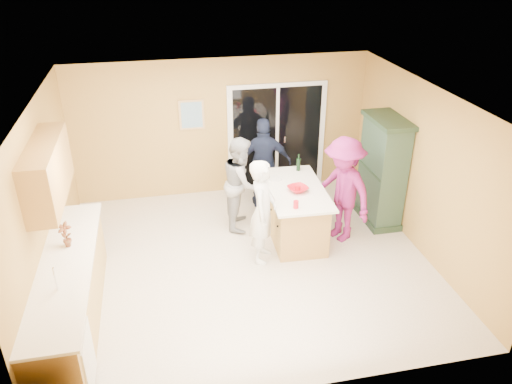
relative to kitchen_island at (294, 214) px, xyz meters
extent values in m
plane|color=beige|center=(-0.90, -0.60, -0.42)|extent=(5.50, 5.50, 0.00)
cube|color=white|center=(-0.90, -0.60, 2.18)|extent=(5.50, 5.00, 0.10)
cube|color=tan|center=(-0.90, 1.90, 0.88)|extent=(5.50, 0.10, 2.60)
cube|color=tan|center=(-0.90, -3.10, 0.88)|extent=(5.50, 0.10, 2.60)
cube|color=tan|center=(-3.65, -0.60, 0.88)|extent=(0.10, 5.00, 2.60)
cube|color=tan|center=(1.85, -0.60, 0.88)|extent=(0.10, 5.00, 2.60)
cube|color=tan|center=(-3.35, -1.50, 0.03)|extent=(0.60, 3.00, 0.90)
cube|color=white|center=(-3.34, -2.60, -0.02)|extent=(0.62, 0.60, 0.72)
cube|color=silver|center=(-3.34, -1.50, 0.50)|extent=(0.65, 3.05, 0.04)
cylinder|color=silver|center=(-3.35, -2.00, 0.67)|extent=(0.02, 0.02, 0.30)
cube|color=tan|center=(-3.48, -0.80, 1.46)|extent=(0.35, 1.60, 0.75)
cube|color=silver|center=(0.15, 1.87, 0.63)|extent=(1.90, 0.05, 2.10)
cube|color=black|center=(0.15, 1.86, 0.63)|extent=(1.70, 0.03, 1.94)
cube|color=silver|center=(0.15, 1.85, 0.63)|extent=(0.06, 0.04, 1.94)
cube|color=silver|center=(0.30, 1.84, 0.58)|extent=(0.02, 0.03, 0.12)
cube|color=tan|center=(-1.45, 1.88, 1.18)|extent=(0.46, 0.03, 0.56)
cube|color=#5282AA|center=(-1.45, 1.87, 1.18)|extent=(0.38, 0.02, 0.48)
cube|color=tan|center=(0.00, 0.00, 0.01)|extent=(0.83, 1.52, 0.85)
cube|color=silver|center=(0.00, 0.00, 0.45)|extent=(0.98, 1.72, 0.04)
cube|color=black|center=(0.00, 0.00, -0.37)|extent=(0.75, 1.44, 0.10)
cube|color=#203422|center=(1.59, 0.22, -0.36)|extent=(0.52, 0.99, 0.11)
cube|color=#2E4535|center=(1.59, 0.22, 0.52)|extent=(0.47, 0.93, 1.75)
cube|color=#203422|center=(1.59, 0.22, 1.43)|extent=(0.54, 1.03, 0.07)
imported|color=silver|center=(-0.65, -0.53, 0.41)|extent=(0.60, 0.71, 1.66)
imported|color=#9C9C9E|center=(-0.78, 0.54, 0.39)|extent=(0.78, 0.91, 1.61)
imported|color=#192339|center=(-0.26, 1.16, 0.43)|extent=(1.03, 0.52, 1.68)
imported|color=#891E64|center=(0.73, -0.20, 0.47)|extent=(1.07, 1.31, 1.77)
imported|color=red|center=(0.01, -0.10, 0.51)|extent=(0.39, 0.39, 0.08)
imported|color=red|center=(-3.35, -1.09, 0.70)|extent=(0.21, 0.17, 0.35)
cylinder|color=red|center=(0.00, -0.14, 0.53)|extent=(0.10, 0.10, 0.12)
cylinder|color=red|center=(-0.17, -0.63, 0.53)|extent=(0.11, 0.11, 0.12)
cylinder|color=black|center=(0.23, 0.65, 0.58)|extent=(0.07, 0.07, 0.22)
cylinder|color=black|center=(0.23, 0.65, 0.73)|extent=(0.03, 0.03, 0.08)
cylinder|color=silver|center=(-0.25, 0.39, 0.48)|extent=(0.29, 0.29, 0.02)
camera|label=1|loc=(-2.07, -6.86, 4.09)|focal=35.00mm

